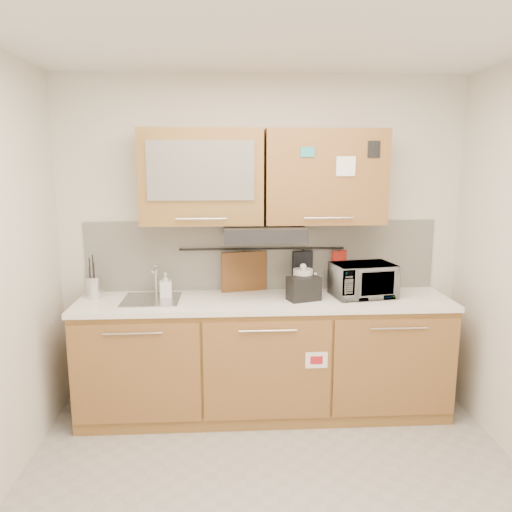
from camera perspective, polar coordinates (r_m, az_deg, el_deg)
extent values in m
plane|color=white|center=(2.55, 3.33, 25.64)|extent=(3.20, 3.20, 0.00)
plane|color=silver|center=(4.01, 0.66, 1.52)|extent=(3.20, 0.00, 3.20)
cube|color=olive|center=(3.96, 0.94, -11.59)|extent=(2.80, 0.60, 0.88)
cube|color=black|center=(4.12, 0.92, -16.61)|extent=(2.80, 0.54, 0.10)
cube|color=brown|center=(3.71, -13.61, -13.00)|extent=(0.91, 0.02, 0.74)
cylinder|color=silver|center=(3.57, -13.90, -8.60)|extent=(0.41, 0.01, 0.01)
cube|color=brown|center=(3.66, 1.32, -13.01)|extent=(0.91, 0.02, 0.74)
cylinder|color=silver|center=(3.52, 1.37, -8.55)|extent=(0.41, 0.01, 0.01)
cube|color=brown|center=(3.84, 15.65, -12.22)|extent=(0.91, 0.02, 0.74)
cylinder|color=silver|center=(3.71, 16.02, -7.95)|extent=(0.41, 0.01, 0.01)
cube|color=white|center=(3.80, 0.97, -5.21)|extent=(2.82, 0.62, 0.04)
cube|color=silver|center=(4.02, 0.67, 0.08)|extent=(2.80, 0.02, 0.56)
cube|color=olive|center=(3.78, -6.19, 8.97)|extent=(0.90, 0.35, 0.70)
cube|color=silver|center=(3.59, -6.35, 9.67)|extent=(0.76, 0.02, 0.42)
cube|color=brown|center=(3.85, 7.80, 8.96)|extent=(0.90, 0.35, 0.70)
cube|color=white|center=(3.69, 10.23, 10.06)|extent=(0.14, 0.00, 0.14)
cube|color=black|center=(3.75, 0.93, 2.71)|extent=(0.60, 0.46, 0.10)
cube|color=silver|center=(3.83, -11.86, -5.05)|extent=(0.42, 0.40, 0.03)
cylinder|color=silver|center=(3.95, -11.31, -2.67)|extent=(0.03, 0.03, 0.24)
cylinder|color=silver|center=(3.85, -11.52, -1.50)|extent=(0.02, 0.18, 0.02)
cylinder|color=black|center=(3.97, 0.71, 0.83)|extent=(1.30, 0.02, 0.02)
cylinder|color=silver|center=(4.00, -18.08, -3.39)|extent=(0.17, 0.17, 0.16)
cylinder|color=black|center=(4.00, -18.41, -2.36)|extent=(0.01, 0.01, 0.31)
cylinder|color=black|center=(3.97, -17.96, -2.68)|extent=(0.01, 0.01, 0.27)
cylinder|color=black|center=(4.00, -18.07, -2.17)|extent=(0.01, 0.01, 0.33)
cylinder|color=black|center=(3.98, -18.42, -2.93)|extent=(0.01, 0.01, 0.24)
cylinder|color=silver|center=(3.84, 5.37, -3.09)|extent=(0.17, 0.17, 0.22)
sphere|color=silver|center=(3.81, 5.41, -1.20)|extent=(0.05, 0.05, 0.05)
cube|color=silver|center=(3.84, 6.79, -2.97)|extent=(0.02, 0.03, 0.14)
cylinder|color=black|center=(3.86, 5.34, -4.56)|extent=(0.17, 0.17, 0.01)
cube|color=black|center=(3.75, 5.48, -3.72)|extent=(0.27, 0.21, 0.18)
cube|color=black|center=(3.71, 4.92, -2.58)|extent=(0.09, 0.12, 0.01)
cube|color=black|center=(3.75, 6.08, -2.46)|extent=(0.09, 0.12, 0.01)
imported|color=#999999|center=(3.92, 12.11, -2.72)|extent=(0.51, 0.39, 0.25)
imported|color=#999999|center=(3.85, -10.28, -3.33)|extent=(0.10, 0.10, 0.19)
cube|color=brown|center=(4.00, -1.35, -2.73)|extent=(0.36, 0.11, 0.46)
cube|color=#214E99|center=(4.01, 5.50, -0.71)|extent=(0.11, 0.04, 0.18)
cube|color=black|center=(4.02, 5.32, -1.20)|extent=(0.16, 0.07, 0.25)
cube|color=#AC2017|center=(4.06, 9.48, -0.53)|extent=(0.13, 0.07, 0.16)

